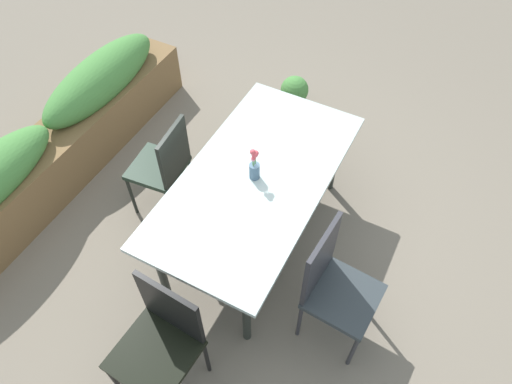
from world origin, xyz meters
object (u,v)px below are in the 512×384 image
object	(u,v)px
planter_box	(56,145)
potted_plant	(294,96)
chair_end_left	(161,339)
chair_near_left	(333,283)
chair_far_side	(164,164)
dining_table	(256,182)
flower_vase	(254,166)

from	to	relation	value
planter_box	potted_plant	world-z (taller)	planter_box
chair_end_left	chair_near_left	size ratio (longest dim) A/B	0.96
chair_near_left	chair_far_side	world-z (taller)	chair_near_left
dining_table	chair_near_left	world-z (taller)	chair_near_left
dining_table	flower_vase	distance (m)	0.18
flower_vase	potted_plant	size ratio (longest dim) A/B	0.63
chair_near_left	flower_vase	bearing A→B (deg)	-112.78
potted_plant	planter_box	bearing A→B (deg)	139.31
flower_vase	chair_near_left	bearing A→B (deg)	-116.98
chair_end_left	chair_far_side	xyz separation A→B (m)	(1.16, 0.78, -0.02)
dining_table	chair_near_left	size ratio (longest dim) A/B	1.80
chair_near_left	potted_plant	bearing A→B (deg)	-145.05
dining_table	chair_near_left	bearing A→B (deg)	-117.69
dining_table	chair_near_left	xyz separation A→B (m)	(-0.40, -0.76, -0.14)
flower_vase	planter_box	world-z (taller)	flower_vase
chair_end_left	chair_near_left	bearing A→B (deg)	-129.84
chair_near_left	potted_plant	size ratio (longest dim) A/B	2.34
chair_near_left	planter_box	world-z (taller)	chair_near_left
chair_far_side	planter_box	distance (m)	1.06
potted_plant	dining_table	bearing A→B (deg)	-166.33
chair_end_left	chair_near_left	distance (m)	1.10
chair_end_left	planter_box	size ratio (longest dim) A/B	0.31
dining_table	potted_plant	world-z (taller)	dining_table
flower_vase	planter_box	size ratio (longest dim) A/B	0.09
dining_table	chair_end_left	distance (m)	1.21
chair_near_left	flower_vase	world-z (taller)	flower_vase
chair_end_left	flower_vase	size ratio (longest dim) A/B	3.56
dining_table	chair_far_side	distance (m)	0.80
planter_box	potted_plant	size ratio (longest dim) A/B	7.12
chair_far_side	chair_end_left	bearing A→B (deg)	-151.67
chair_end_left	chair_near_left	xyz separation A→B (m)	(0.80, -0.76, 0.00)
chair_end_left	potted_plant	xyz separation A→B (m)	(2.70, 0.37, -0.33)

